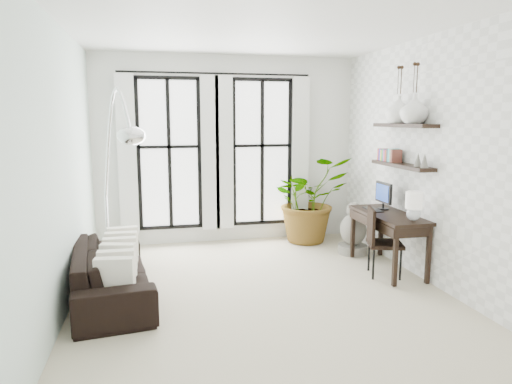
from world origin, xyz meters
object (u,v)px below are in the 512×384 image
object	(u,v)px
plant	(309,199)
arc_lamp	(116,137)
buddha	(353,232)
desk	(390,219)
desk_chair	(379,237)
sofa	(111,272)

from	to	relation	value
plant	arc_lamp	distance (m)	3.61
plant	arc_lamp	bearing A→B (deg)	-153.60
arc_lamp	buddha	xyz separation A→B (m)	(3.51, 0.64, -1.56)
plant	buddha	bearing A→B (deg)	-62.76
desk	buddha	xyz separation A→B (m)	(-0.13, 0.89, -0.41)
plant	buddha	size ratio (longest dim) A/B	1.81
desk	desk_chair	size ratio (longest dim) A/B	1.48
desk_chair	arc_lamp	xyz separation A→B (m)	(-3.41, 0.39, 1.38)
arc_lamp	buddha	distance (m)	3.90
sofa	arc_lamp	size ratio (longest dim) A/B	0.86
sofa	desk	distance (m)	3.77
plant	desk	xyz separation A→B (m)	(0.58, -1.77, 0.01)
desk	desk_chair	world-z (taller)	desk
sofa	arc_lamp	distance (m)	1.65
sofa	plant	bearing A→B (deg)	-65.58
plant	arc_lamp	world-z (taller)	arc_lamp
desk_chair	buddha	bearing A→B (deg)	101.51
sofa	desk	world-z (taller)	desk
plant	arc_lamp	size ratio (longest dim) A/B	0.60
arc_lamp	plant	bearing A→B (deg)	26.40
desk	buddha	bearing A→B (deg)	98.24
sofa	arc_lamp	world-z (taller)	arc_lamp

